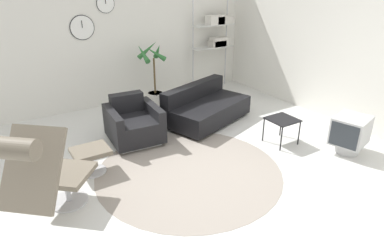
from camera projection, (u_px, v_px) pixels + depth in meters
The scene contains 12 objects.
ground_plane at pixel (196, 164), 4.85m from camera, with size 12.00×12.00×0.00m, color silver.
wall_back at pixel (113, 34), 6.64m from camera, with size 12.00×0.09×2.80m.
wall_right at pixel (347, 44), 5.77m from camera, with size 0.06×12.00×2.80m.
round_rug at pixel (189, 171), 4.69m from camera, with size 2.53×2.53×0.01m.
lounge_chair at pixel (40, 168), 3.42m from camera, with size 1.15×1.20×1.21m.
ottoman at pixel (91, 155), 4.57m from camera, with size 0.48×0.41×0.35m.
armchair_red at pixel (134, 125), 5.45m from camera, with size 0.84×0.89×0.71m.
couch_low at pixel (205, 109), 6.18m from camera, with size 1.75×1.30×0.65m.
side_table at pixel (282, 121), 5.33m from camera, with size 0.43×0.43×0.41m.
crt_television at pixel (350, 133), 5.06m from camera, with size 0.62×0.57×0.57m.
potted_plant at pixel (154, 81), 6.84m from camera, with size 0.49×0.54×1.27m.
shelf_unit at pixel (217, 32), 7.57m from camera, with size 0.97×0.28×2.02m.
Camera 1 is at (-2.28, -3.53, 2.51)m, focal length 32.00 mm.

